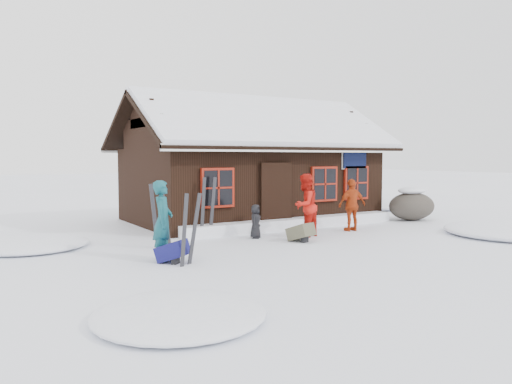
{
  "coord_description": "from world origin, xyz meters",
  "views": [
    {
      "loc": [
        -7.6,
        -10.25,
        2.22
      ],
      "look_at": [
        -0.7,
        1.0,
        1.3
      ],
      "focal_mm": 35.0,
      "sensor_mm": 36.0,
      "label": 1
    }
  ],
  "objects_px": {
    "skier_orange_left": "(305,205)",
    "skier_orange_right": "(352,205)",
    "skier_teal": "(163,220)",
    "backpack_blue": "(173,255)",
    "ski_poles": "(310,214)",
    "boulder": "(412,205)",
    "skier_crouched": "(255,221)",
    "backpack_olive": "(301,235)",
    "ski_pair_left": "(189,230)"
  },
  "relations": [
    {
      "from": "skier_orange_left",
      "to": "skier_orange_right",
      "type": "distance_m",
      "value": 1.9
    },
    {
      "from": "skier_teal",
      "to": "skier_orange_right",
      "type": "relative_size",
      "value": 1.1
    },
    {
      "from": "skier_orange_right",
      "to": "backpack_blue",
      "type": "relative_size",
      "value": 2.58
    },
    {
      "from": "skier_orange_left",
      "to": "ski_poles",
      "type": "bearing_deg",
      "value": -162.47
    },
    {
      "from": "skier_teal",
      "to": "boulder",
      "type": "bearing_deg",
      "value": -47.24
    },
    {
      "from": "skier_orange_left",
      "to": "boulder",
      "type": "relative_size",
      "value": 0.99
    },
    {
      "from": "skier_crouched",
      "to": "backpack_blue",
      "type": "relative_size",
      "value": 1.53
    },
    {
      "from": "boulder",
      "to": "ski_poles",
      "type": "height_order",
      "value": "ski_poles"
    },
    {
      "from": "skier_crouched",
      "to": "backpack_olive",
      "type": "distance_m",
      "value": 1.35
    },
    {
      "from": "skier_orange_left",
      "to": "ski_pair_left",
      "type": "distance_m",
      "value": 4.54
    },
    {
      "from": "skier_orange_left",
      "to": "backpack_blue",
      "type": "relative_size",
      "value": 2.89
    },
    {
      "from": "boulder",
      "to": "backpack_olive",
      "type": "distance_m",
      "value": 6.26
    },
    {
      "from": "skier_crouched",
      "to": "backpack_blue",
      "type": "height_order",
      "value": "skier_crouched"
    },
    {
      "from": "ski_pair_left",
      "to": "backpack_blue",
      "type": "height_order",
      "value": "ski_pair_left"
    },
    {
      "from": "skier_teal",
      "to": "ski_poles",
      "type": "bearing_deg",
      "value": -43.45
    },
    {
      "from": "boulder",
      "to": "backpack_blue",
      "type": "distance_m",
      "value": 10.19
    },
    {
      "from": "boulder",
      "to": "ski_pair_left",
      "type": "xyz_separation_m",
      "value": [
        -9.7,
        -2.65,
        0.19
      ]
    },
    {
      "from": "skier_orange_right",
      "to": "backpack_blue",
      "type": "xyz_separation_m",
      "value": [
        -6.34,
        -1.42,
        -0.62
      ]
    },
    {
      "from": "skier_orange_right",
      "to": "skier_crouched",
      "type": "xyz_separation_m",
      "value": [
        -3.19,
        0.36,
        -0.32
      ]
    },
    {
      "from": "skier_orange_left",
      "to": "backpack_olive",
      "type": "height_order",
      "value": "skier_orange_left"
    },
    {
      "from": "skier_orange_left",
      "to": "backpack_olive",
      "type": "bearing_deg",
      "value": 24.15
    },
    {
      "from": "skier_orange_left",
      "to": "skier_crouched",
      "type": "bearing_deg",
      "value": -42.9
    },
    {
      "from": "skier_teal",
      "to": "skier_orange_left",
      "type": "xyz_separation_m",
      "value": [
        4.52,
        0.92,
        0.02
      ]
    },
    {
      "from": "boulder",
      "to": "backpack_olive",
      "type": "bearing_deg",
      "value": -165.33
    },
    {
      "from": "skier_orange_right",
      "to": "ski_pair_left",
      "type": "height_order",
      "value": "skier_orange_right"
    },
    {
      "from": "ski_pair_left",
      "to": "backpack_blue",
      "type": "distance_m",
      "value": 0.71
    },
    {
      "from": "skier_crouched",
      "to": "ski_pair_left",
      "type": "bearing_deg",
      "value": 172.51
    },
    {
      "from": "ski_poles",
      "to": "skier_orange_right",
      "type": "bearing_deg",
      "value": -9.86
    },
    {
      "from": "skier_crouched",
      "to": "ski_poles",
      "type": "xyz_separation_m",
      "value": [
        1.8,
        -0.12,
        0.11
      ]
    },
    {
      "from": "skier_teal",
      "to": "backpack_blue",
      "type": "relative_size",
      "value": 2.83
    },
    {
      "from": "skier_orange_right",
      "to": "ski_poles",
      "type": "bearing_deg",
      "value": -2.3
    },
    {
      "from": "ski_poles",
      "to": "backpack_olive",
      "type": "bearing_deg",
      "value": -137.72
    },
    {
      "from": "ski_poles",
      "to": "boulder",
      "type": "bearing_deg",
      "value": 6.97
    },
    {
      "from": "ski_poles",
      "to": "backpack_blue",
      "type": "height_order",
      "value": "ski_poles"
    },
    {
      "from": "ski_poles",
      "to": "backpack_blue",
      "type": "xyz_separation_m",
      "value": [
        -4.95,
        -1.67,
        -0.42
      ]
    },
    {
      "from": "ski_pair_left",
      "to": "backpack_olive",
      "type": "xyz_separation_m",
      "value": [
        3.65,
        1.07,
        -0.55
      ]
    },
    {
      "from": "skier_crouched",
      "to": "ski_poles",
      "type": "relative_size",
      "value": 0.75
    },
    {
      "from": "skier_orange_left",
      "to": "skier_orange_right",
      "type": "height_order",
      "value": "skier_orange_left"
    },
    {
      "from": "skier_orange_right",
      "to": "ski_pair_left",
      "type": "xyz_separation_m",
      "value": [
        -6.11,
        -1.8,
        -0.07
      ]
    },
    {
      "from": "skier_orange_right",
      "to": "boulder",
      "type": "bearing_deg",
      "value": -159.12
    },
    {
      "from": "skier_orange_left",
      "to": "skier_orange_right",
      "type": "xyz_separation_m",
      "value": [
        1.89,
        0.16,
        -0.1
      ]
    },
    {
      "from": "skier_orange_right",
      "to": "ski_pair_left",
      "type": "bearing_deg",
      "value": 23.99
    },
    {
      "from": "boulder",
      "to": "ski_pair_left",
      "type": "height_order",
      "value": "ski_pair_left"
    },
    {
      "from": "skier_crouched",
      "to": "backpack_blue",
      "type": "distance_m",
      "value": 3.63
    },
    {
      "from": "skier_orange_right",
      "to": "boulder",
      "type": "height_order",
      "value": "skier_orange_right"
    },
    {
      "from": "ski_pair_left",
      "to": "backpack_blue",
      "type": "xyz_separation_m",
      "value": [
        -0.22,
        0.38,
        -0.55
      ]
    },
    {
      "from": "backpack_blue",
      "to": "backpack_olive",
      "type": "distance_m",
      "value": 3.94
    },
    {
      "from": "ski_pair_left",
      "to": "backpack_olive",
      "type": "relative_size",
      "value": 2.45
    },
    {
      "from": "backpack_olive",
      "to": "skier_teal",
      "type": "bearing_deg",
      "value": 171.5
    },
    {
      "from": "boulder",
      "to": "ski_poles",
      "type": "distance_m",
      "value": 5.01
    }
  ]
}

